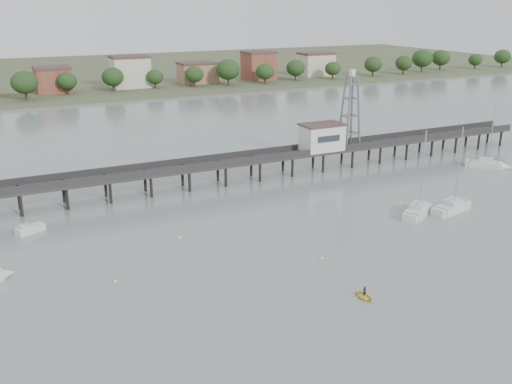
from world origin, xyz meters
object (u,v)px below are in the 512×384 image
pier (204,166)px  white_tender (30,229)px  sailboat_d (458,206)px  sailboat_e (492,165)px  sailboat_c (421,209)px  yellow_dinghy (364,298)px  lattice_tower (350,112)px

pier → white_tender: size_ratio=34.13×
sailboat_d → white_tender: 66.43m
sailboat_e → white_tender: 87.75m
pier → sailboat_d: size_ratio=10.29×
sailboat_e → sailboat_d: bearing=-101.5°
sailboat_c → sailboat_e: 33.62m
white_tender → pier: bearing=-7.7°
sailboat_c → yellow_dinghy: bearing=-173.1°
pier → sailboat_c: size_ratio=10.46×
lattice_tower → sailboat_c: lattice_tower is taller
white_tender → yellow_dinghy: 49.31m
white_tender → yellow_dinghy: size_ratio=1.74×
pier → white_tender: 32.50m
white_tender → lattice_tower: bearing=-16.1°
pier → sailboat_e: bearing=-14.3°
lattice_tower → sailboat_d: 31.44m
sailboat_e → sailboat_c: bearing=-109.4°
pier → lattice_tower: 32.34m
pier → lattice_tower: bearing=0.0°
lattice_tower → sailboat_c: bearing=-101.0°
lattice_tower → white_tender: bearing=-171.4°
yellow_dinghy → sailboat_d: bearing=28.1°
lattice_tower → white_tender: lattice_tower is taller
pier → sailboat_d: (32.39, -29.63, -3.16)m
pier → sailboat_d: bearing=-42.5°
sailboat_e → white_tender: sailboat_e is taller
sailboat_c → sailboat_e: (30.70, 13.72, 0.00)m
white_tender → sailboat_e: bearing=-28.0°
lattice_tower → sailboat_e: lattice_tower is taller
pier → sailboat_c: sailboat_c is taller
white_tender → sailboat_d: bearing=-42.4°
lattice_tower → sailboat_c: 30.58m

